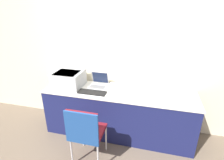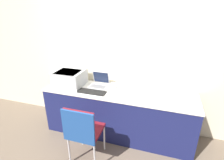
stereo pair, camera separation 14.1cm
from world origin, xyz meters
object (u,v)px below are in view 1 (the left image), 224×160
external_keyboard (92,92)px  coffee_cup (113,86)px  mouse (110,94)px  laptop_left (99,84)px  printer (68,78)px  chair (85,130)px

external_keyboard → coffee_cup: 0.37m
mouse → laptop_left: bearing=135.2°
printer → chair: (0.59, -0.76, -0.36)m
printer → coffee_cup: printer is taller
external_keyboard → mouse: bearing=-1.2°
mouse → chair: bearing=-105.9°
laptop_left → chair: 0.91m
printer → external_keyboard: 0.51m
laptop_left → coffee_cup: size_ratio=2.93×
printer → mouse: size_ratio=7.05×
external_keyboard → mouse: 0.29m
printer → external_keyboard: size_ratio=1.07×
printer → mouse: bearing=-12.1°
external_keyboard → chair: chair is taller
chair → mouse: bearing=74.1°
coffee_cup → mouse: size_ratio=1.49×
external_keyboard → coffee_cup: bearing=41.5°
printer → laptop_left: 0.51m
printer → coffee_cup: bearing=6.6°
coffee_cup → laptop_left: bearing=176.1°
external_keyboard → chair: bearing=-78.7°
coffee_cup → mouse: 0.25m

